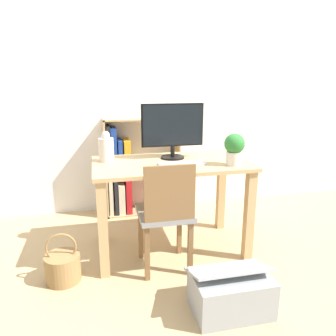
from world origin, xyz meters
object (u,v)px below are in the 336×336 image
at_px(basket, 63,267).
at_px(vase, 106,148).
at_px(chair, 166,212).
at_px(bookshelf, 128,171).
at_px(monitor, 173,128).
at_px(keyboard, 182,164).
at_px(storage_box, 231,292).
at_px(potted_plant, 234,148).

bearing_deg(basket, vase, 49.54).
relative_size(chair, bookshelf, 0.83).
bearing_deg(monitor, keyboard, -84.96).
xyz_separation_m(monitor, bookshelf, (-0.31, 0.75, -0.56)).
height_order(basket, storage_box, basket).
relative_size(chair, basket, 2.31).
distance_m(chair, bookshelf, 1.21).
relative_size(monitor, storage_box, 1.07).
height_order(potted_plant, basket, potted_plant).
relative_size(keyboard, bookshelf, 0.36).
distance_m(keyboard, potted_plant, 0.42).
xyz_separation_m(keyboard, storage_box, (0.12, -0.76, -0.65)).
xyz_separation_m(vase, chair, (0.40, -0.45, -0.40)).
distance_m(vase, potted_plant, 1.02).
xyz_separation_m(basket, storage_box, (1.06, -0.57, 0.02)).
relative_size(potted_plant, basket, 0.67).
bearing_deg(storage_box, monitor, 98.16).
distance_m(vase, storage_box, 1.43).
xyz_separation_m(monitor, potted_plant, (0.41, -0.34, -0.12)).
height_order(bookshelf, storage_box, bookshelf).
distance_m(potted_plant, chair, 0.72).
distance_m(potted_plant, bookshelf, 1.38).
bearing_deg(chair, monitor, 71.27).
height_order(chair, basket, chair).
distance_m(keyboard, basket, 1.17).
xyz_separation_m(bookshelf, storage_box, (0.45, -1.74, -0.35)).
bearing_deg(potted_plant, bookshelf, 123.28).
height_order(monitor, storage_box, monitor).
relative_size(vase, basket, 0.66).
height_order(potted_plant, storage_box, potted_plant).
distance_m(keyboard, chair, 0.41).
relative_size(keyboard, basket, 1.00).
relative_size(monitor, basket, 1.41).
bearing_deg(vase, chair, -48.84).
height_order(bookshelf, basket, bookshelf).
bearing_deg(keyboard, potted_plant, -15.96).
bearing_deg(storage_box, potted_plant, 67.67).
xyz_separation_m(potted_plant, basket, (-1.32, -0.08, -0.80)).
xyz_separation_m(monitor, keyboard, (0.02, -0.23, -0.25)).
distance_m(vase, chair, 0.72).
bearing_deg(monitor, storage_box, -81.84).
bearing_deg(basket, chair, -1.90).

